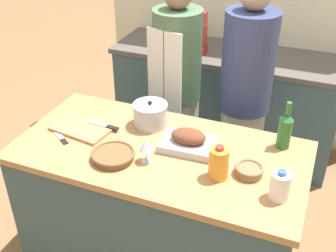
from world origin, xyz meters
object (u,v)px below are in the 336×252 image
mixing_bowl (249,170)px  cutting_board (81,129)px  juice_jug (219,163)px  knife_paring (62,138)px  milk_jug (280,186)px  wine_bottle_green (285,130)px  condiment_bottle_tall (194,31)px  stock_pot (150,115)px  condiment_bottle_short (165,31)px  person_cook_aproned (177,83)px  roasting_pan (188,141)px  person_cook_guest (245,92)px  wicker_basket (113,155)px  wine_glass_left (146,145)px  stand_mixer (195,36)px  knife_chef (105,125)px

mixing_bowl → cutting_board: bearing=177.9°
juice_jug → knife_paring: 0.92m
mixing_bowl → milk_jug: bearing=-36.2°
wine_bottle_green → condiment_bottle_tall: size_ratio=1.55×
stock_pot → milk_jug: size_ratio=1.32×
wine_bottle_green → condiment_bottle_short: bearing=133.9°
knife_paring → person_cook_aproned: (0.35, 0.91, 0.00)m
roasting_pan → person_cook_aproned: 0.80m
cutting_board → person_cook_guest: bearing=44.6°
roasting_pan → person_cook_guest: 0.73m
wicker_basket → person_cook_guest: bearing=63.4°
wicker_basket → wine_glass_left: (0.17, 0.05, 0.08)m
wicker_basket → stand_mixer: bearing=92.4°
milk_jug → condiment_bottle_short: size_ratio=1.12×
cutting_board → person_cook_guest: person_cook_guest is taller
roasting_pan → milk_jug: bearing=-23.3°
juice_jug → milk_jug: bearing=-8.5°
knife_paring → roasting_pan: bearing=14.9°
juice_jug → person_cook_guest: bearing=94.7°
knife_chef → condiment_bottle_tall: (0.03, 1.52, 0.09)m
mixing_bowl → stand_mixer: bearing=119.1°
juice_jug → person_cook_aproned: bearing=122.2°
milk_jug → wine_glass_left: bearing=177.6°
juice_jug → milk_jug: (0.31, -0.05, -0.01)m
cutting_board → stock_pot: stock_pot is taller
cutting_board → wine_bottle_green: (1.12, 0.28, 0.10)m
condiment_bottle_tall → person_cook_guest: person_cook_guest is taller
milk_jug → wine_bottle_green: wine_bottle_green is taller
wine_bottle_green → condiment_bottle_tall: (-0.97, 1.31, 0.00)m
roasting_pan → cutting_board: 0.65m
stand_mixer → condiment_bottle_short: 0.43m
wine_glass_left → knife_paring: wine_glass_left is taller
mixing_bowl → person_cook_aproned: 1.09m
knife_chef → condiment_bottle_tall: size_ratio=1.13×
stock_pot → person_cook_guest: size_ratio=0.13×
cutting_board → knife_chef: size_ratio=1.79×
mixing_bowl → condiment_bottle_tall: bearing=117.6°
knife_chef → knife_paring: knife_chef is taller
person_cook_aproned → person_cook_guest: 0.49m
juice_jug → person_cook_aproned: size_ratio=0.11×
milk_jug → stand_mixer: 1.75m
mixing_bowl → knife_chef: size_ratio=0.73×
person_cook_guest → knife_paring: bearing=-152.7°
wicker_basket → condiment_bottle_short: bearing=103.6°
wine_bottle_green → knife_chef: wine_bottle_green is taller
roasting_pan → knife_chef: (-0.52, 0.00, -0.02)m
stand_mixer → juice_jug: bearing=-66.7°
person_cook_guest → juice_jug: bearing=-104.7°
roasting_pan → milk_jug: 0.58m
wicker_basket → person_cook_guest: size_ratio=0.14×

